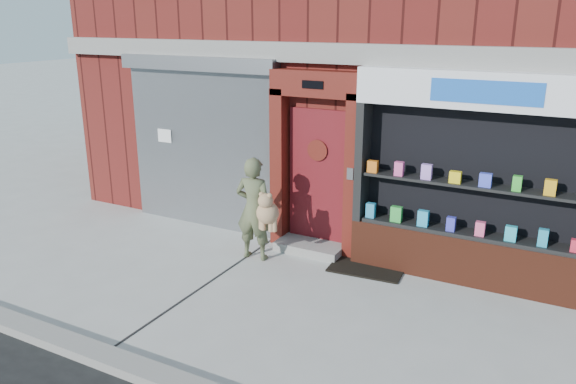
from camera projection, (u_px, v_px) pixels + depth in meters
The scene contains 7 objects.
ground at pixel (305, 307), 7.41m from camera, with size 80.00×80.00×0.00m, color #9E9E99.
building at pixel (439, 0), 11.27m from camera, with size 12.00×8.16×8.00m.
shutter_bay at pixel (202, 133), 9.86m from camera, with size 3.10×0.30×3.04m.
red_door_bay at pixel (316, 163), 8.88m from camera, with size 1.52×0.58×2.90m.
pharmacy_bay at pixel (477, 191), 7.74m from camera, with size 3.50×0.41×3.00m.
woman at pixel (256, 209), 8.66m from camera, with size 0.82×0.55×1.64m.
doormat at pixel (368, 267), 8.57m from camera, with size 1.10×0.77×0.03m, color black.
Camera 1 is at (2.90, -5.95, 3.66)m, focal length 35.00 mm.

